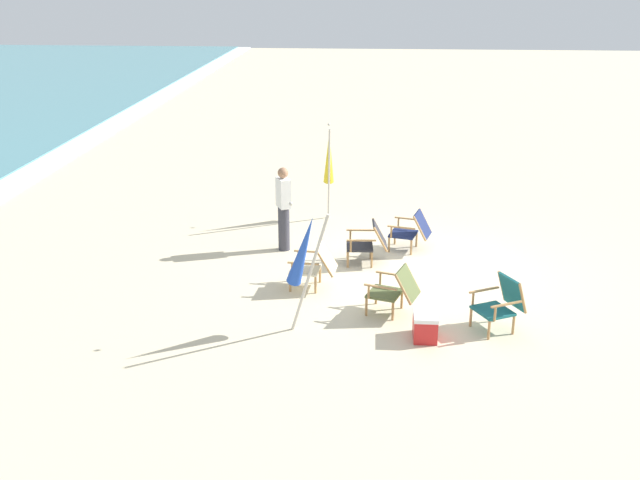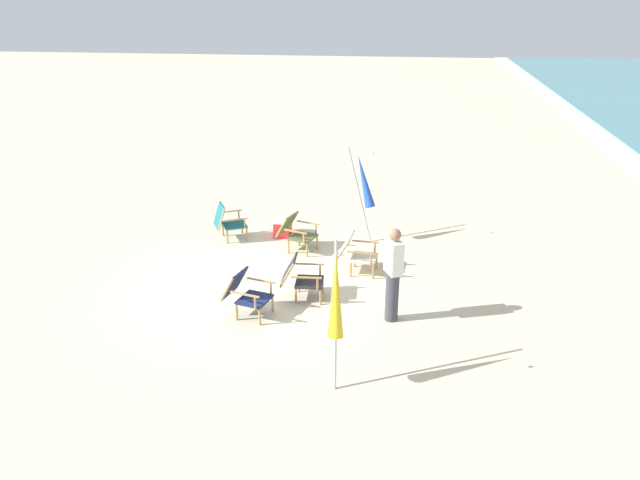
% 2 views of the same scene
% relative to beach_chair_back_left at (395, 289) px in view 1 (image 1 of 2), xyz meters
% --- Properties ---
extents(ground_plane, '(80.00, 80.00, 0.00)m').
position_rel_beach_chair_back_left_xyz_m(ground_plane, '(1.75, -0.45, -0.42)').
color(ground_plane, beige).
extents(beach_chair_back_left, '(0.79, 0.91, 0.78)m').
position_rel_beach_chair_back_left_xyz_m(beach_chair_back_left, '(0.00, 0.00, 0.00)').
color(beach_chair_back_left, '#515B33').
rests_on(beach_chair_back_left, ground).
extents(beach_chair_front_right, '(0.81, 0.85, 0.82)m').
position_rel_beach_chair_back_left_xyz_m(beach_chair_front_right, '(-0.40, -1.57, 0.01)').
color(beach_chair_front_right, '#196066').
rests_on(beach_chair_front_right, ground).
extents(beach_chair_back_right, '(0.64, 0.82, 0.78)m').
position_rel_beach_chair_back_left_xyz_m(beach_chair_back_right, '(0.93, 1.32, -0.00)').
color(beach_chair_back_right, beige).
rests_on(beach_chair_back_right, ground).
extents(beach_chair_mid_center, '(0.75, 0.88, 0.78)m').
position_rel_beach_chair_back_left_xyz_m(beach_chair_mid_center, '(2.85, -0.39, 0.00)').
color(beach_chair_mid_center, '#19234C').
rests_on(beach_chair_mid_center, ground).
extents(beach_chair_far_center, '(0.62, 0.77, 0.79)m').
position_rel_beach_chair_back_left_xyz_m(beach_chair_far_center, '(2.14, 0.43, 0.00)').
color(beach_chair_far_center, '#28282D').
rests_on(beach_chair_far_center, ground).
extents(umbrella_furled_blue, '(0.61, 0.71, 2.01)m').
position_rel_beach_chair_back_left_xyz_m(umbrella_furled_blue, '(-0.80, 1.35, 0.89)').
color(umbrella_furled_blue, '#B7B2A8').
rests_on(umbrella_furled_blue, ground).
extents(umbrella_furled_yellow, '(0.59, 0.27, 2.08)m').
position_rel_beach_chair_back_left_xyz_m(umbrella_furled_yellow, '(4.60, 1.31, 0.94)').
color(umbrella_furled_yellow, '#B7B2A8').
rests_on(umbrella_furled_yellow, ground).
extents(person_near_chairs, '(0.39, 0.33, 1.63)m').
position_rel_beach_chair_back_left_xyz_m(person_near_chairs, '(2.72, 2.06, 0.42)').
color(person_near_chairs, '#383842').
rests_on(person_near_chairs, ground).
extents(cooler_box, '(0.49, 0.35, 0.40)m').
position_rel_beach_chair_back_left_xyz_m(cooler_box, '(-0.80, -0.43, -0.22)').
color(cooler_box, red).
rests_on(cooler_box, ground).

